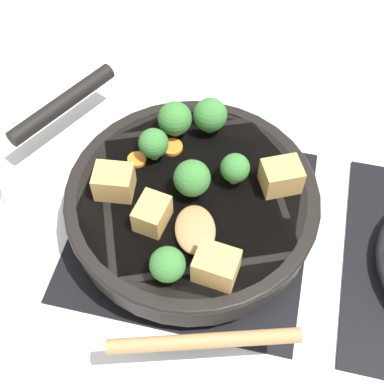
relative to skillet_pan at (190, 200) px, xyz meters
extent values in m
plane|color=silver|center=(0.00, 0.00, -0.05)|extent=(2.40, 2.40, 0.00)
cube|color=black|center=(0.00, 0.00, -0.05)|extent=(0.31, 0.31, 0.01)
torus|color=black|center=(0.00, 0.00, -0.03)|extent=(0.24, 0.24, 0.01)
cube|color=black|center=(0.00, 0.00, -0.03)|extent=(0.01, 0.23, 0.01)
cube|color=black|center=(0.00, 0.00, -0.03)|extent=(0.23, 0.01, 0.01)
cylinder|color=black|center=(0.00, 0.00, 0.00)|extent=(0.31, 0.31, 0.05)
cylinder|color=brown|center=(0.00, 0.00, 0.00)|extent=(0.29, 0.29, 0.04)
torus|color=black|center=(0.00, 0.00, 0.02)|extent=(0.32, 0.32, 0.01)
cylinder|color=black|center=(-0.12, -0.22, 0.01)|extent=(0.17, 0.11, 0.02)
ellipsoid|color=#A87A4C|center=(0.06, 0.02, 0.03)|extent=(0.08, 0.07, 0.01)
cylinder|color=#A87A4C|center=(0.19, 0.06, 0.03)|extent=(0.07, 0.20, 0.02)
cube|color=tan|center=(-0.03, 0.11, 0.04)|extent=(0.05, 0.06, 0.04)
cube|color=tan|center=(0.05, -0.03, 0.04)|extent=(0.05, 0.04, 0.03)
cube|color=tan|center=(0.10, 0.05, 0.04)|extent=(0.04, 0.05, 0.04)
cube|color=tan|center=(0.02, -0.09, 0.04)|extent=(0.04, 0.05, 0.04)
cylinder|color=#709956|center=(-0.09, -0.04, 0.03)|extent=(0.01, 0.01, 0.01)
sphere|color=#387533|center=(-0.09, -0.04, 0.05)|extent=(0.05, 0.05, 0.05)
cylinder|color=#709956|center=(-0.10, 0.01, 0.03)|extent=(0.01, 0.01, 0.01)
sphere|color=#387533|center=(-0.10, 0.01, 0.05)|extent=(0.05, 0.05, 0.05)
cylinder|color=#709956|center=(0.00, 0.01, 0.03)|extent=(0.01, 0.01, 0.01)
sphere|color=#387533|center=(0.00, 0.01, 0.05)|extent=(0.05, 0.05, 0.05)
cylinder|color=#709956|center=(-0.03, 0.05, 0.03)|extent=(0.01, 0.01, 0.01)
sphere|color=#387533|center=(-0.03, 0.05, 0.05)|extent=(0.04, 0.04, 0.04)
cylinder|color=#709956|center=(0.12, 0.01, 0.03)|extent=(0.01, 0.01, 0.01)
sphere|color=#387533|center=(0.12, 0.01, 0.05)|extent=(0.04, 0.04, 0.04)
cylinder|color=#709956|center=(-0.04, -0.06, 0.03)|extent=(0.01, 0.01, 0.01)
sphere|color=#387533|center=(-0.04, -0.06, 0.05)|extent=(0.04, 0.04, 0.04)
cylinder|color=orange|center=(-0.06, -0.04, 0.02)|extent=(0.03, 0.03, 0.01)
cylinder|color=orange|center=(-0.03, -0.08, 0.02)|extent=(0.02, 0.02, 0.01)
camera|label=1|loc=(0.37, 0.09, 0.57)|focal=50.00mm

